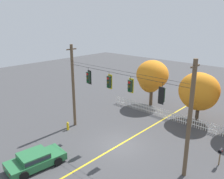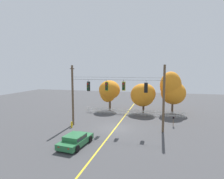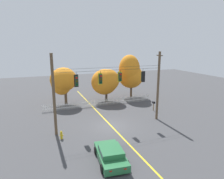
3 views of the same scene
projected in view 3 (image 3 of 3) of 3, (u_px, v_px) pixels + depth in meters
ground at (111, 126)px, 22.02m from camera, size 80.00×80.00×0.00m
lane_centerline_stripe at (111, 126)px, 22.02m from camera, size 0.16×36.00×0.01m
signal_support_span at (111, 90)px, 21.12m from camera, size 12.01×1.10×8.02m
traffic_signal_northbound_primary at (76, 81)px, 19.58m from camera, size 0.43×0.38×1.53m
traffic_signal_northbound_secondary at (101, 79)px, 20.44m from camera, size 0.43×0.38×1.46m
traffic_signal_westbound_side at (120, 77)px, 21.20m from camera, size 0.43×0.38×1.33m
traffic_signal_eastbound_side at (143, 77)px, 22.18m from camera, size 0.43×0.38×1.49m
white_picket_fence at (101, 102)px, 29.16m from camera, size 16.27×0.06×1.00m
autumn_maple_near_fence at (63, 80)px, 29.17m from camera, size 3.87×3.82×5.53m
autumn_maple_mid at (106, 81)px, 30.72m from camera, size 4.26×3.60×5.10m
autumn_oak_far_east at (131, 73)px, 33.14m from camera, size 4.30×3.89×7.16m
parked_car at (111, 154)px, 15.23m from camera, size 2.38×4.24×1.15m
fire_hydrant at (61, 135)px, 18.92m from camera, size 0.38×0.22×0.81m
roadside_mailbox at (154, 103)px, 26.87m from camera, size 0.25×0.44×1.33m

